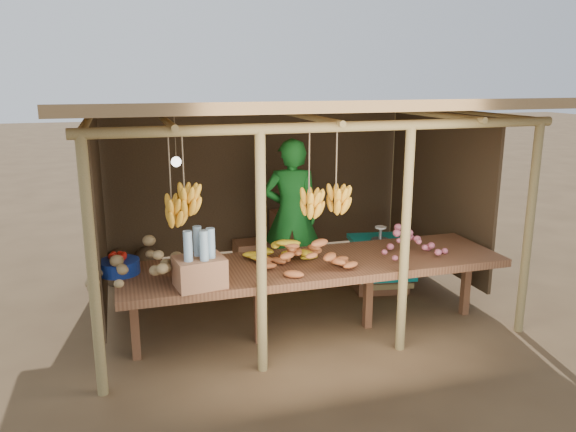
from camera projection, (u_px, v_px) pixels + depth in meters
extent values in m
plane|color=brown|center=(288.00, 300.00, 6.75)|extent=(60.00, 60.00, 0.00)
cylinder|color=olive|center=(92.00, 271.00, 4.50)|extent=(0.09, 0.09, 2.20)
cylinder|color=olive|center=(529.00, 231.00, 5.69)|extent=(0.09, 0.09, 2.20)
cylinder|color=olive|center=(100.00, 197.00, 7.29)|extent=(0.09, 0.09, 2.20)
cylinder|color=olive|center=(392.00, 180.00, 8.47)|extent=(0.09, 0.09, 2.20)
cylinder|color=olive|center=(261.00, 256.00, 4.90)|extent=(0.09, 0.09, 2.20)
cylinder|color=olive|center=(405.00, 242.00, 5.29)|extent=(0.09, 0.09, 2.20)
cylinder|color=olive|center=(339.00, 127.00, 4.83)|extent=(4.40, 0.09, 0.09)
cylinder|color=olive|center=(256.00, 108.00, 7.62)|extent=(4.40, 0.09, 0.09)
cube|color=#A0794B|center=(288.00, 107.00, 6.20)|extent=(4.70, 3.50, 0.28)
cube|color=#43321F|center=(257.00, 180.00, 7.84)|extent=(4.20, 0.04, 1.98)
cube|color=#43321F|center=(99.00, 211.00, 6.06)|extent=(0.04, 2.40, 1.98)
cube|color=#43321F|center=(438.00, 189.00, 7.24)|extent=(0.04, 2.40, 1.98)
cube|color=brown|center=(315.00, 265.00, 5.69)|extent=(3.90, 1.05, 0.08)
cube|color=brown|center=(135.00, 324.00, 5.28)|extent=(0.08, 0.08, 0.72)
cube|color=brown|center=(258.00, 309.00, 5.62)|extent=(0.08, 0.08, 0.72)
cube|color=brown|center=(368.00, 296.00, 5.95)|extent=(0.08, 0.08, 0.72)
cube|color=brown|center=(466.00, 284.00, 6.29)|extent=(0.08, 0.08, 0.72)
cylinder|color=navy|center=(119.00, 267.00, 5.32)|extent=(0.38, 0.38, 0.13)
cube|color=#9D6746|center=(200.00, 272.00, 4.98)|extent=(0.47, 0.39, 0.27)
imported|color=#1A7927|center=(291.00, 215.00, 6.99)|extent=(0.79, 0.63, 1.90)
cube|color=brown|center=(379.00, 266.00, 7.09)|extent=(0.72, 0.64, 0.59)
cube|color=#0C8A8A|center=(380.00, 241.00, 7.01)|extent=(0.80, 0.72, 0.06)
cube|color=#9D6746|center=(290.00, 252.00, 7.93)|extent=(0.52, 0.43, 0.39)
cube|color=#9D6746|center=(290.00, 225.00, 7.83)|extent=(0.52, 0.43, 0.39)
cube|color=#9D6746|center=(253.00, 255.00, 7.78)|extent=(0.52, 0.43, 0.39)
ellipsoid|color=#43321F|center=(118.00, 266.00, 7.26)|extent=(0.41, 0.41, 0.55)
ellipsoid|color=#43321F|center=(148.00, 263.00, 7.37)|extent=(0.41, 0.41, 0.55)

